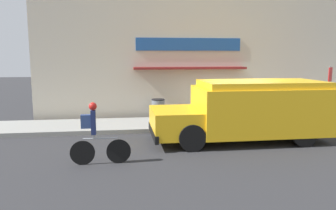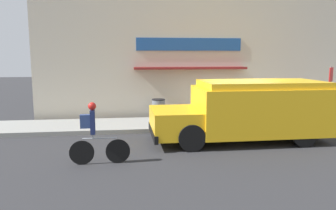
# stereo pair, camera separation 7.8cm
# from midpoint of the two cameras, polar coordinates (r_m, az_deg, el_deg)

# --- Properties ---
(ground_plane) EXTENTS (70.00, 70.00, 0.00)m
(ground_plane) POSITION_cam_midpoint_polar(r_m,az_deg,el_deg) (13.07, 11.74, -4.40)
(ground_plane) COLOR #2B2B2D
(sidewalk) EXTENTS (28.00, 2.39, 0.17)m
(sidewalk) POSITION_cam_midpoint_polar(r_m,az_deg,el_deg) (14.16, 10.13, -3.00)
(sidewalk) COLOR gray
(sidewalk) RESTS_ON ground_plane
(storefront) EXTENTS (16.54, 0.86, 5.79)m
(storefront) POSITION_cam_midpoint_polar(r_m,az_deg,el_deg) (15.40, 8.42, 8.47)
(storefront) COLOR beige
(storefront) RESTS_ON ground_plane
(school_bus) EXTENTS (5.95, 2.78, 2.05)m
(school_bus) POSITION_cam_midpoint_polar(r_m,az_deg,el_deg) (11.47, 13.63, -0.80)
(school_bus) COLOR yellow
(school_bus) RESTS_ON ground_plane
(cyclist) EXTENTS (1.62, 0.21, 1.69)m
(cyclist) POSITION_cam_midpoint_polar(r_m,az_deg,el_deg) (8.96, -12.74, -5.04)
(cyclist) COLOR black
(cyclist) RESTS_ON ground_plane
(stop_sign_post) EXTENTS (0.45, 0.45, 2.29)m
(stop_sign_post) POSITION_cam_midpoint_polar(r_m,az_deg,el_deg) (15.38, 26.13, 3.28)
(stop_sign_post) COLOR slate
(stop_sign_post) RESTS_ON sidewalk
(trash_bin) EXTENTS (0.57, 0.57, 0.88)m
(trash_bin) POSITION_cam_midpoint_polar(r_m,az_deg,el_deg) (14.14, -1.89, -0.72)
(trash_bin) COLOR slate
(trash_bin) RESTS_ON sidewalk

